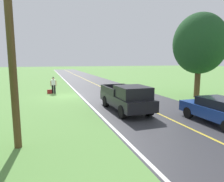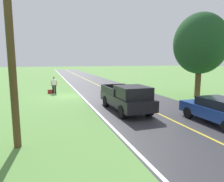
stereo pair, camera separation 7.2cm
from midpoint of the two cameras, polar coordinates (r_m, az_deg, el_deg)
ground_plane at (r=20.16m, az=-12.12°, el=-1.37°), size 200.00×200.00×0.00m
road_surface at (r=21.19m, az=1.14°, el=-0.69°), size 7.73×120.00×0.00m
lane_edge_line at (r=20.31m, az=-8.74°, el=-1.19°), size 0.16×117.60×0.00m
lane_centre_line at (r=21.19m, az=1.14°, el=-0.68°), size 0.14×117.60×0.00m
hitchhiker_walking at (r=22.00m, az=-15.88°, el=1.89°), size 0.62×0.53×1.75m
suitcase_carried at (r=22.04m, az=-16.90°, el=-0.16°), size 0.48×0.24×0.42m
pickup_truck_passing at (r=13.61m, az=4.41°, el=-1.81°), size 2.16×5.43×1.82m
tree_far_side_near at (r=20.41m, az=23.63°, el=12.05°), size 4.73×4.73×7.64m
sedan_mid_oncoming at (r=12.45m, az=28.16°, el=-4.79°), size 1.95×4.41×1.41m
utility_pole_roadside at (r=8.53m, az=-26.30°, el=10.14°), size 0.28×0.28×7.55m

